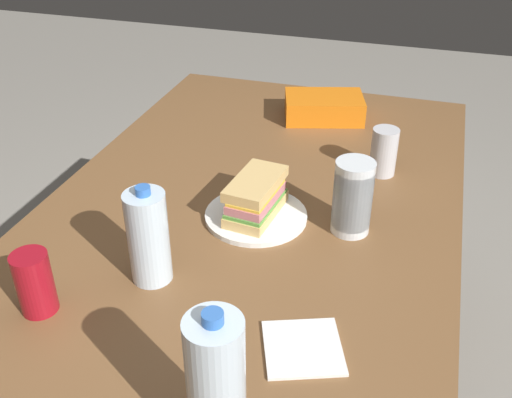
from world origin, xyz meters
The scene contains 10 objects.
dining_table centered at (0.00, 0.00, 0.69)m, with size 1.86×0.95×0.78m.
paper_plate centered at (0.11, -0.03, 0.78)m, with size 0.23×0.23×0.01m, color white.
sandwich centered at (0.12, -0.03, 0.83)m, with size 0.19×0.11×0.08m.
soda_can_red centered at (-0.29, 0.26, 0.84)m, with size 0.07×0.07×0.12m, color maroon.
chip_bag centered at (0.69, -0.06, 0.81)m, with size 0.23×0.15×0.07m, color orange.
water_bottle_tall centered at (-0.15, 0.10, 0.87)m, with size 0.08×0.08×0.21m.
plastic_cup_stack centered at (0.13, -0.24, 0.86)m, with size 0.08×0.08×0.17m.
water_bottle_spare centered at (-0.46, -0.15, 0.90)m, with size 0.08×0.08×0.25m.
soda_can_silver centered at (0.40, -0.27, 0.84)m, with size 0.07×0.07×0.12m, color silver.
paper_napkin centered at (-0.24, -0.22, 0.78)m, with size 0.13×0.13×0.01m, color white.
Camera 1 is at (-0.95, -0.36, 1.52)m, focal length 41.76 mm.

